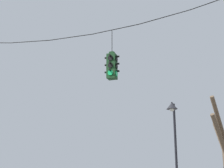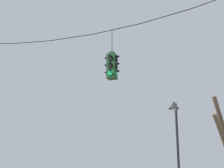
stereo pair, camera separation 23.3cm
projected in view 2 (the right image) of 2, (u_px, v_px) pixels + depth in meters
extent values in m
cylinder|color=black|center=(31.00, 42.00, 14.68)|extent=(1.93, 0.03, 0.17)
cylinder|color=black|center=(71.00, 38.00, 14.02)|extent=(1.93, 0.03, 0.03)
cylinder|color=black|center=(115.00, 29.00, 13.39)|extent=(1.93, 0.03, 0.17)
cylinder|color=black|center=(164.00, 17.00, 12.80)|extent=(1.93, 0.03, 0.30)
cylinder|color=black|center=(217.00, 0.00, 12.25)|extent=(1.93, 0.03, 0.44)
cube|color=#143819|center=(112.00, 67.00, 13.04)|extent=(0.34, 0.34, 0.97)
cube|color=#143819|center=(112.00, 53.00, 13.18)|extent=(0.19, 0.19, 0.10)
cylinder|color=black|center=(112.00, 41.00, 13.31)|extent=(0.02, 0.02, 0.91)
cylinder|color=black|center=(110.00, 58.00, 12.95)|extent=(0.20, 0.03, 0.20)
cylinder|color=black|center=(110.00, 55.00, 12.93)|extent=(0.07, 0.12, 0.07)
cylinder|color=black|center=(110.00, 65.00, 12.87)|extent=(0.20, 0.03, 0.20)
cylinder|color=black|center=(110.00, 63.00, 12.86)|extent=(0.07, 0.12, 0.07)
cylinder|color=#19C666|center=(110.00, 73.00, 12.80)|extent=(0.20, 0.03, 0.20)
cylinder|color=black|center=(110.00, 70.00, 12.78)|extent=(0.07, 0.12, 0.07)
cylinder|color=black|center=(114.00, 61.00, 13.28)|extent=(0.20, 0.03, 0.20)
cylinder|color=black|center=(114.00, 59.00, 13.35)|extent=(0.07, 0.12, 0.07)
cylinder|color=black|center=(114.00, 68.00, 13.21)|extent=(0.20, 0.03, 0.20)
cylinder|color=black|center=(114.00, 66.00, 13.27)|extent=(0.07, 0.12, 0.07)
cylinder|color=#19C666|center=(114.00, 75.00, 13.13)|extent=(0.20, 0.03, 0.20)
cylinder|color=black|center=(114.00, 73.00, 13.20)|extent=(0.07, 0.12, 0.07)
cylinder|color=black|center=(107.00, 60.00, 13.18)|extent=(0.03, 0.20, 0.20)
cylinder|color=black|center=(106.00, 58.00, 13.22)|extent=(0.12, 0.07, 0.07)
cylinder|color=black|center=(107.00, 67.00, 13.10)|extent=(0.03, 0.20, 0.20)
cylinder|color=black|center=(106.00, 65.00, 13.14)|extent=(0.12, 0.07, 0.07)
cylinder|color=#19C666|center=(107.00, 74.00, 13.03)|extent=(0.03, 0.20, 0.20)
cylinder|color=black|center=(106.00, 72.00, 13.07)|extent=(0.12, 0.07, 0.07)
cylinder|color=black|center=(117.00, 59.00, 13.06)|extent=(0.03, 0.20, 0.20)
cylinder|color=black|center=(118.00, 57.00, 13.06)|extent=(0.12, 0.07, 0.07)
cylinder|color=black|center=(117.00, 66.00, 12.98)|extent=(0.03, 0.20, 0.20)
cylinder|color=black|center=(118.00, 64.00, 12.99)|extent=(0.12, 0.07, 0.07)
cylinder|color=#19C666|center=(117.00, 74.00, 12.90)|extent=(0.03, 0.20, 0.20)
cylinder|color=black|center=(118.00, 71.00, 12.91)|extent=(0.12, 0.07, 0.07)
cylinder|color=black|center=(178.00, 158.00, 16.87)|extent=(0.12, 0.12, 5.43)
cylinder|color=black|center=(175.00, 103.00, 17.29)|extent=(0.07, 0.60, 0.07)
cone|color=#232328|center=(174.00, 106.00, 16.98)|extent=(0.55, 0.55, 0.33)
sphere|color=silver|center=(174.00, 109.00, 16.94)|extent=(0.25, 0.25, 0.25)
cylinder|color=brown|center=(223.00, 141.00, 18.17)|extent=(0.82, 1.67, 2.20)
cylinder|color=brown|center=(222.00, 136.00, 16.80)|extent=(0.75, 1.81, 2.09)
cylinder|color=brown|center=(222.00, 121.00, 16.95)|extent=(0.70, 1.88, 2.38)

